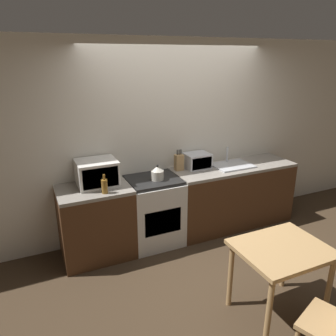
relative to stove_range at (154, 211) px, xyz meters
The scene contains 12 objects.
ground_plane 1.02m from the stove_range, 59.53° to the right, with size 16.00×16.00×0.00m, color #3D2D1E.
wall_back 1.03m from the stove_range, 36.24° to the left, with size 10.00×0.06×2.60m.
counter_left_run 0.76m from the stove_range, behind, with size 0.85×0.62×0.90m.
counter_right_run 1.23m from the stove_range, ahead, with size 1.78×0.62×0.90m.
stove_range is the anchor object (origin of this frame).
kettle 0.54m from the stove_range, 60.08° to the right, with size 0.16×0.16×0.20m.
microwave 0.92m from the stove_range, behind, with size 0.47×0.40×0.30m.
bottle 0.88m from the stove_range, 163.42° to the right, with size 0.07×0.07×0.22m.
knife_block 0.73m from the stove_range, 20.04° to the left, with size 0.11×0.09×0.29m.
toaster_oven 0.91m from the stove_range, 11.68° to the left, with size 0.34×0.28×0.20m.
sink_basin 1.29m from the stove_range, ahead, with size 0.54×0.41×0.24m.
dining_table 1.79m from the stove_range, 71.14° to the right, with size 0.81×0.67×0.73m.
Camera 1 is at (-1.90, -2.80, 2.37)m, focal length 35.00 mm.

